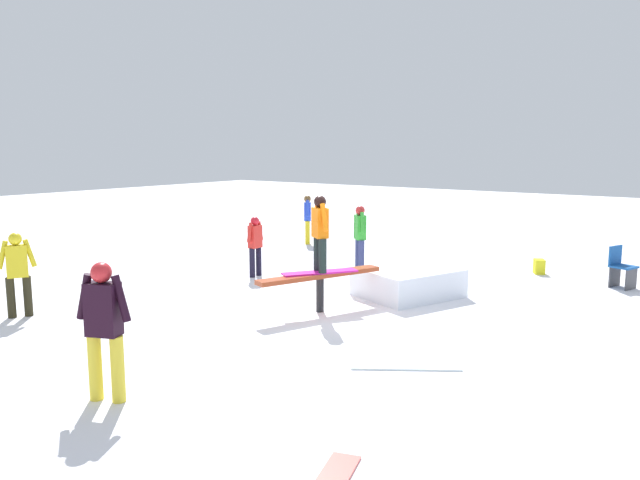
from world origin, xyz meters
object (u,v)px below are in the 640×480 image
Objects in this scene: rail_feature at (320,279)px; backpack_on_snow at (539,267)px; bystander_green at (360,234)px; bystander_blue at (307,217)px; loose_snowboard_white at (406,366)px; bystander_yellow at (17,270)px; folding_chair at (621,268)px; bystander_red at (255,243)px; bystander_black at (104,324)px; main_rider_on_rail at (320,235)px.

rail_feature is 7.17× the size of backpack_on_snow.
bystander_green is at bearing 91.16° from backpack_on_snow.
rail_feature is 7.82m from bystander_blue.
bystander_blue reaches higher than loose_snowboard_white.
bystander_green is at bearing -137.86° from rail_feature.
folding_chair is (-8.61, 8.06, -0.42)m from bystander_yellow.
bystander_blue is 8.95m from folding_chair.
bystander_yellow is (4.96, -1.07, 0.06)m from bystander_red.
folding_chair is at bearing -15.38° from bystander_yellow.
bystander_red is 7.08m from bystander_black.
main_rider_on_rail is at bearing -65.30° from loose_snowboard_white.
bystander_red is 5.08m from bystander_yellow.
bystander_red is at bearing -13.97° from bystander_blue.
bystander_yellow is 11.80m from folding_chair.
bystander_black reaches higher than folding_chair.
bystander_red is (4.49, 1.91, -0.05)m from bystander_blue.
bystander_black is (6.27, 3.28, 0.16)m from bystander_red.
bystander_yellow is (3.36, -4.06, -0.57)m from main_rider_on_rail.
backpack_on_snow is at bearing 95.93° from folding_chair.
bystander_green reaches higher than bystander_yellow.
loose_snowboard_white is at bearing 7.25° from bystander_blue.
rail_feature is 1.47× the size of bystander_black.
bystander_blue is 1.07× the size of bystander_red.
bystander_red is at bearing 15.57° from bystander_yellow.
bystander_red is at bearing -97.89° from rail_feature.
backpack_on_snow is at bearing -6.80° from bystander_yellow.
bystander_yellow is at bearing -18.92° from loose_snowboard_white.
main_rider_on_rail is at bearing 162.72° from folding_chair.
bystander_blue is 4.88m from bystander_red.
backpack_on_snow is (0.39, 7.08, -0.66)m from bystander_blue.
bystander_green reaches higher than bystander_blue.
folding_chair is (-1.64, 5.45, -0.46)m from bystander_green.
main_rider_on_rail is 1.01× the size of bystander_red.
loose_snowboard_white is at bearing 154.43° from backpack_on_snow.
bystander_blue is 9.49m from bystander_yellow.
main_rider_on_rail reaches higher than folding_chair.
bystander_black is at bearing 19.20° from loose_snowboard_white.
backpack_on_snow is (-2.10, 3.63, -0.70)m from bystander_green.
bystander_green is at bearing -124.38° from main_rider_on_rail.
backpack_on_snow is (-4.11, 5.17, -0.60)m from bystander_red.
rail_feature is 1.64× the size of loose_snowboard_white.
bystander_black reaches higher than bystander_green.
folding_chair is (-3.65, 6.99, -0.36)m from bystander_red.
bystander_blue is at bearing 104.62° from folding_chair.
bystander_yellow is (-1.31, -4.35, -0.10)m from bystander_black.
bystander_green is 7.44m from bystander_yellow.
folding_chair is 2.59× the size of backpack_on_snow.
backpack_on_snow is at bearing 49.92° from bystander_blue.
folding_chair is (-9.92, 3.71, -0.52)m from bystander_black.
bystander_black reaches higher than bystander_red.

